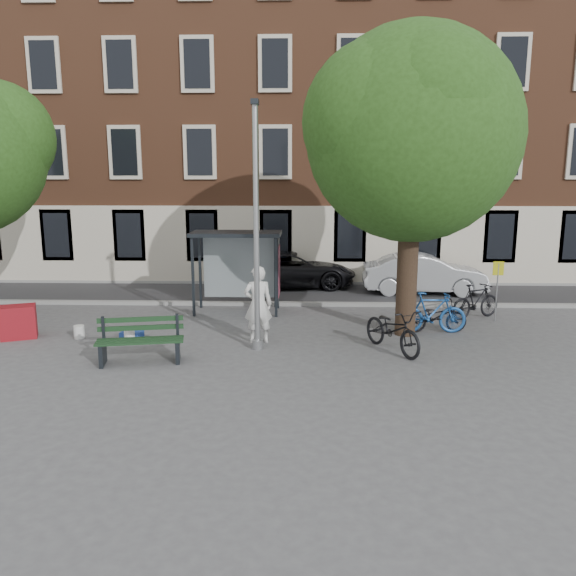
# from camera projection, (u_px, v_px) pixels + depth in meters

# --- Properties ---
(ground) EXTENTS (90.00, 90.00, 0.00)m
(ground) POSITION_uv_depth(u_px,v_px,m) (258.00, 349.00, 14.34)
(ground) COLOR #4C4C4F
(ground) RESTS_ON ground
(road) EXTENTS (40.00, 4.00, 0.01)m
(road) POSITION_uv_depth(u_px,v_px,m) (273.00, 294.00, 21.21)
(road) COLOR #28282B
(road) RESTS_ON ground
(curb_near) EXTENTS (40.00, 0.25, 0.12)m
(curb_near) POSITION_uv_depth(u_px,v_px,m) (270.00, 304.00, 19.24)
(curb_near) COLOR gray
(curb_near) RESTS_ON ground
(curb_far) EXTENTS (40.00, 0.25, 0.12)m
(curb_far) POSITION_uv_depth(u_px,v_px,m) (276.00, 282.00, 23.16)
(curb_far) COLOR gray
(curb_far) RESTS_ON ground
(building_row) EXTENTS (30.00, 8.00, 14.00)m
(building_row) POSITION_uv_depth(u_px,v_px,m) (280.00, 118.00, 25.75)
(building_row) COLOR brown
(building_row) RESTS_ON ground
(lamppost) EXTENTS (0.28, 0.35, 6.11)m
(lamppost) POSITION_uv_depth(u_px,v_px,m) (256.00, 240.00, 13.81)
(lamppost) COLOR #9EA0A3
(lamppost) RESTS_ON ground
(tree_right) EXTENTS (5.76, 5.60, 8.20)m
(tree_right) POSITION_uv_depth(u_px,v_px,m) (415.00, 126.00, 14.50)
(tree_right) COLOR black
(tree_right) RESTS_ON ground
(bus_shelter) EXTENTS (2.85, 1.45, 2.62)m
(bus_shelter) POSITION_uv_depth(u_px,v_px,m) (249.00, 253.00, 18.02)
(bus_shelter) COLOR #1E2328
(bus_shelter) RESTS_ON ground
(painter) EXTENTS (0.81, 0.59, 2.05)m
(painter) POSITION_uv_depth(u_px,v_px,m) (258.00, 304.00, 14.77)
(painter) COLOR white
(painter) RESTS_ON ground
(bench) EXTENTS (2.09, 1.02, 1.03)m
(bench) POSITION_uv_depth(u_px,v_px,m) (140.00, 343.00, 13.24)
(bench) COLOR #1E2328
(bench) RESTS_ON ground
(bike_a) EXTENTS (1.80, 0.76, 0.92)m
(bike_a) POSITION_uv_depth(u_px,v_px,m) (436.00, 316.00, 15.83)
(bike_a) COLOR black
(bike_a) RESTS_ON ground
(bike_b) EXTENTS (1.95, 0.57, 1.17)m
(bike_b) POSITION_uv_depth(u_px,v_px,m) (431.00, 313.00, 15.73)
(bike_b) COLOR #1C4F9C
(bike_b) RESTS_ON ground
(bike_c) EXTENTS (1.69, 2.27, 1.14)m
(bike_c) POSITION_uv_depth(u_px,v_px,m) (393.00, 330.00, 14.03)
(bike_c) COLOR black
(bike_c) RESTS_ON ground
(bike_d) EXTENTS (1.86, 1.30, 1.10)m
(bike_d) POSITION_uv_depth(u_px,v_px,m) (476.00, 301.00, 17.36)
(bike_d) COLOR black
(bike_d) RESTS_ON ground
(car_dark) EXTENTS (5.33, 2.84, 1.42)m
(car_dark) POSITION_uv_depth(u_px,v_px,m) (291.00, 269.00, 22.43)
(car_dark) COLOR black
(car_dark) RESTS_ON ground
(car_silver) EXTENTS (4.62, 1.79, 1.50)m
(car_silver) POSITION_uv_depth(u_px,v_px,m) (424.00, 274.00, 21.15)
(car_silver) COLOR #B6B8BE
(car_silver) RESTS_ON ground
(red_stand) EXTENTS (1.06, 0.90, 0.90)m
(red_stand) POSITION_uv_depth(u_px,v_px,m) (18.00, 322.00, 15.24)
(red_stand) COLOR maroon
(red_stand) RESTS_ON ground
(blue_crate) EXTENTS (0.60, 0.48, 0.20)m
(blue_crate) POSITION_uv_depth(u_px,v_px,m) (132.00, 335.00, 15.24)
(blue_crate) COLOR navy
(blue_crate) RESTS_ON ground
(bucket_a) EXTENTS (0.29, 0.29, 0.36)m
(bucket_a) POSITION_uv_depth(u_px,v_px,m) (79.00, 332.00, 15.25)
(bucket_a) COLOR silver
(bucket_a) RESTS_ON ground
(bucket_b) EXTENTS (0.33, 0.33, 0.36)m
(bucket_b) POSITION_uv_depth(u_px,v_px,m) (22.00, 329.00, 15.60)
(bucket_b) COLOR white
(bucket_b) RESTS_ON ground
(bucket_c) EXTENTS (0.28, 0.28, 0.36)m
(bucket_c) POSITION_uv_depth(u_px,v_px,m) (130.00, 335.00, 14.97)
(bucket_c) COLOR silver
(bucket_c) RESTS_ON ground
(notice_sign) EXTENTS (0.32, 0.05, 1.84)m
(notice_sign) POSITION_uv_depth(u_px,v_px,m) (498.00, 279.00, 16.87)
(notice_sign) COLOR #9EA0A3
(notice_sign) RESTS_ON ground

